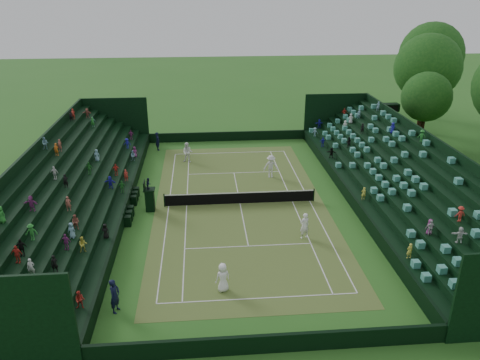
{
  "coord_description": "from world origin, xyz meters",
  "views": [
    {
      "loc": [
        -2.77,
        -32.57,
        15.73
      ],
      "look_at": [
        0.0,
        0.0,
        2.0
      ],
      "focal_mm": 35.0,
      "sensor_mm": 36.0,
      "label": 1
    }
  ],
  "objects_px": {
    "player_far_west": "(188,152)",
    "umpire_chair": "(149,197)",
    "player_near_east": "(304,226)",
    "player_near_west": "(223,277)",
    "tennis_net": "(240,198)",
    "player_far_east": "(271,166)"
  },
  "relations": [
    {
      "from": "player_far_west",
      "to": "umpire_chair",
      "type": "bearing_deg",
      "value": -91.76
    },
    {
      "from": "player_far_west",
      "to": "player_near_east",
      "type": "bearing_deg",
      "value": -49.69
    },
    {
      "from": "player_near_west",
      "to": "player_near_east",
      "type": "distance_m",
      "value": 7.83
    },
    {
      "from": "tennis_net",
      "to": "umpire_chair",
      "type": "height_order",
      "value": "umpire_chair"
    },
    {
      "from": "player_far_west",
      "to": "tennis_net",
      "type": "bearing_deg",
      "value": -53.86
    },
    {
      "from": "tennis_net",
      "to": "player_far_west",
      "type": "height_order",
      "value": "player_far_west"
    },
    {
      "from": "umpire_chair",
      "to": "player_near_east",
      "type": "xyz_separation_m",
      "value": [
        10.63,
        -5.05,
        -0.2
      ]
    },
    {
      "from": "player_far_east",
      "to": "player_near_west",
      "type": "bearing_deg",
      "value": -108.27
    },
    {
      "from": "player_far_west",
      "to": "player_far_east",
      "type": "height_order",
      "value": "player_far_east"
    },
    {
      "from": "tennis_net",
      "to": "player_near_west",
      "type": "distance_m",
      "value": 11.16
    },
    {
      "from": "player_near_west",
      "to": "player_far_east",
      "type": "height_order",
      "value": "player_far_east"
    },
    {
      "from": "tennis_net",
      "to": "player_near_west",
      "type": "bearing_deg",
      "value": -99.72
    },
    {
      "from": "player_near_east",
      "to": "player_far_east",
      "type": "xyz_separation_m",
      "value": [
        -0.67,
        10.8,
        0.09
      ]
    },
    {
      "from": "tennis_net",
      "to": "player_near_east",
      "type": "xyz_separation_m",
      "value": [
        3.82,
        -5.63,
        0.4
      ]
    },
    {
      "from": "umpire_chair",
      "to": "player_near_west",
      "type": "xyz_separation_m",
      "value": [
        4.93,
        -10.41,
        -0.26
      ]
    },
    {
      "from": "umpire_chair",
      "to": "player_far_east",
      "type": "bearing_deg",
      "value": 30.01
    },
    {
      "from": "tennis_net",
      "to": "player_near_west",
      "type": "xyz_separation_m",
      "value": [
        -1.88,
        -11.0,
        0.34
      ]
    },
    {
      "from": "player_near_east",
      "to": "player_far_west",
      "type": "xyz_separation_m",
      "value": [
        -8.0,
        15.26,
        0.04
      ]
    },
    {
      "from": "tennis_net",
      "to": "player_far_east",
      "type": "xyz_separation_m",
      "value": [
        3.15,
        5.17,
        0.49
      ]
    },
    {
      "from": "umpire_chair",
      "to": "player_near_west",
      "type": "height_order",
      "value": "umpire_chair"
    },
    {
      "from": "player_near_west",
      "to": "umpire_chair",
      "type": "bearing_deg",
      "value": -87.58
    },
    {
      "from": "tennis_net",
      "to": "player_near_east",
      "type": "relative_size",
      "value": 6.3
    }
  ]
}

